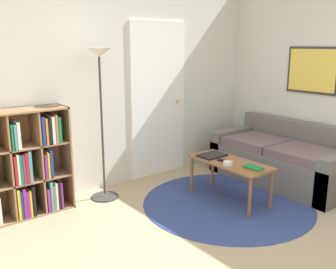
% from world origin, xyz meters
% --- Properties ---
extents(ground_plane, '(14.00, 14.00, 0.00)m').
position_xyz_m(ground_plane, '(0.00, 0.00, 0.00)').
color(ground_plane, tan).
extents(wall_back, '(7.14, 0.11, 2.60)m').
position_xyz_m(wall_back, '(0.02, 2.45, 1.29)').
color(wall_back, silver).
rests_on(wall_back, ground_plane).
extents(wall_right, '(0.08, 5.43, 2.60)m').
position_xyz_m(wall_right, '(2.09, 1.21, 1.30)').
color(wall_right, silver).
rests_on(wall_right, ground_plane).
extents(rug, '(1.88, 1.88, 0.01)m').
position_xyz_m(rug, '(0.57, 1.13, 0.00)').
color(rug, navy).
rests_on(rug, ground_plane).
extents(bookshelf, '(0.93, 0.34, 1.10)m').
position_xyz_m(bookshelf, '(-1.29, 2.24, 0.51)').
color(bookshelf, '#936B47').
rests_on(bookshelf, ground_plane).
extents(floor_lamp, '(0.31, 0.31, 1.69)m').
position_xyz_m(floor_lamp, '(-0.43, 2.12, 1.32)').
color(floor_lamp, '#333333').
rests_on(floor_lamp, ground_plane).
extents(couch, '(0.86, 1.74, 0.74)m').
position_xyz_m(couch, '(1.68, 1.19, 0.27)').
color(couch, '#66605B').
rests_on(couch, ground_plane).
extents(coffee_table, '(0.42, 0.96, 0.46)m').
position_xyz_m(coffee_table, '(0.64, 1.19, 0.40)').
color(coffee_table, brown).
rests_on(coffee_table, ground_plane).
extents(laptop, '(0.32, 0.23, 0.02)m').
position_xyz_m(laptop, '(0.63, 1.46, 0.47)').
color(laptop, black).
rests_on(laptop, coffee_table).
extents(bowl, '(0.10, 0.10, 0.04)m').
position_xyz_m(bowl, '(0.53, 1.11, 0.48)').
color(bowl, silver).
rests_on(bowl, coffee_table).
extents(book_stack_on_table, '(0.13, 0.21, 0.03)m').
position_xyz_m(book_stack_on_table, '(0.63, 0.85, 0.47)').
color(book_stack_on_table, gold).
rests_on(book_stack_on_table, coffee_table).
extents(remote, '(0.10, 0.17, 0.02)m').
position_xyz_m(remote, '(0.59, 1.22, 0.47)').
color(remote, black).
rests_on(remote, coffee_table).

